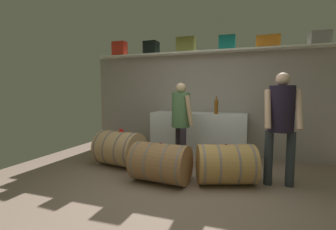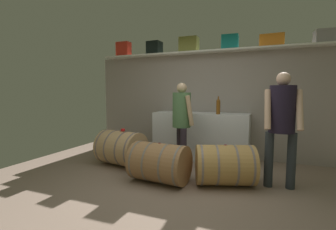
{
  "view_description": "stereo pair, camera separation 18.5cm",
  "coord_description": "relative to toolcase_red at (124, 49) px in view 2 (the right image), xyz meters",
  "views": [
    {
      "loc": [
        0.92,
        -2.95,
        1.36
      ],
      "look_at": [
        -0.37,
        0.78,
        0.99
      ],
      "focal_mm": 25.63,
      "sensor_mm": 36.0,
      "label": 1
    },
    {
      "loc": [
        1.1,
        -2.88,
        1.36
      ],
      "look_at": [
        -0.37,
        0.78,
        0.99
      ],
      "focal_mm": 25.63,
      "sensor_mm": 36.0,
      "label": 2
    }
  ],
  "objects": [
    {
      "name": "back_wall_panel",
      "position": [
        2.03,
        0.15,
        -1.29
      ],
      "size": [
        5.28,
        0.1,
        2.18
      ],
      "primitive_type": "cube",
      "color": "gray",
      "rests_on": "ground"
    },
    {
      "name": "toolcase_black",
      "position": [
        0.8,
        0.0,
        -0.02
      ],
      "size": [
        0.31,
        0.28,
        0.29
      ],
      "primitive_type": "cube",
      "rotation": [
        0.0,
        0.0,
        -0.05
      ],
      "color": "black",
      "rests_on": "high_shelf_board"
    },
    {
      "name": "work_cabinet",
      "position": [
        1.94,
        -0.22,
        -1.9
      ],
      "size": [
        1.91,
        0.61,
        0.95
      ],
      "primitive_type": "cube",
      "color": "silver",
      "rests_on": "ground"
    },
    {
      "name": "wine_bottle_amber",
      "position": [
        2.32,
        -0.39,
        -1.27
      ],
      "size": [
        0.08,
        0.08,
        0.34
      ],
      "color": "brown",
      "rests_on": "work_cabinet"
    },
    {
      "name": "toolcase_grey",
      "position": [
        4.07,
        0.0,
        -0.05
      ],
      "size": [
        0.35,
        0.29,
        0.23
      ],
      "primitive_type": "cube",
      "rotation": [
        0.0,
        0.0,
        0.07
      ],
      "color": "gray",
      "rests_on": "high_shelf_board"
    },
    {
      "name": "wine_barrel_near",
      "position": [
        0.66,
        -1.2,
        -2.05
      ],
      "size": [
        0.92,
        0.77,
        0.65
      ],
      "rotation": [
        0.0,
        0.0,
        -0.17
      ],
      "color": "tan",
      "rests_on": "ground"
    },
    {
      "name": "ground_plane",
      "position": [
        2.03,
        -1.53,
        -2.39
      ],
      "size": [
        6.48,
        7.67,
        0.02
      ],
      "primitive_type": "cube",
      "color": "gray"
    },
    {
      "name": "toolcase_teal",
      "position": [
        2.46,
        0.0,
        -0.03
      ],
      "size": [
        0.33,
        0.27,
        0.28
      ],
      "primitive_type": "cube",
      "rotation": [
        0.0,
        0.0,
        0.03
      ],
      "color": "#137D7B",
      "rests_on": "high_shelf_board"
    },
    {
      "name": "wine_barrel_flank",
      "position": [
        2.62,
        -1.46,
        -2.08
      ],
      "size": [
        0.98,
        0.83,
        0.61
      ],
      "rotation": [
        0.0,
        0.0,
        0.34
      ],
      "color": "tan",
      "rests_on": "ground"
    },
    {
      "name": "toolcase_orange",
      "position": [
        3.22,
        0.0,
        -0.05
      ],
      "size": [
        0.44,
        0.25,
        0.23
      ],
      "primitive_type": "cube",
      "rotation": [
        0.0,
        0.0,
        -0.07
      ],
      "color": "orange",
      "rests_on": "high_shelf_board"
    },
    {
      "name": "high_shelf_board",
      "position": [
        2.03,
        0.0,
        -0.18
      ],
      "size": [
        4.86,
        0.4,
        0.03
      ],
      "primitive_type": "cube",
      "color": "silver",
      "rests_on": "back_wall_panel"
    },
    {
      "name": "wine_glass",
      "position": [
        1.45,
        -0.2,
        -1.33
      ],
      "size": [
        0.09,
        0.09,
        0.14
      ],
      "color": "white",
      "rests_on": "work_cabinet"
    },
    {
      "name": "toolcase_olive",
      "position": [
        1.61,
        0.0,
        -0.01
      ],
      "size": [
        0.39,
        0.29,
        0.31
      ],
      "primitive_type": "cube",
      "rotation": [
        0.0,
        0.0,
        0.03
      ],
      "color": "olive",
      "rests_on": "high_shelf_board"
    },
    {
      "name": "tasting_cup",
      "position": [
        0.71,
        -1.2,
        -1.71
      ],
      "size": [
        0.07,
        0.07,
        0.04
      ],
      "primitive_type": "cylinder",
      "color": "red",
      "rests_on": "wine_barrel_near"
    },
    {
      "name": "toolcase_red",
      "position": [
        0.0,
        0.0,
        0.0
      ],
      "size": [
        0.32,
        0.2,
        0.33
      ],
      "primitive_type": "cube",
      "rotation": [
        0.0,
        0.0,
        -0.02
      ],
      "color": "red",
      "rests_on": "high_shelf_board"
    },
    {
      "name": "winemaker_pouring",
      "position": [
        3.37,
        -1.28,
        -1.37
      ],
      "size": [
        0.5,
        0.41,
        1.64
      ],
      "rotation": [
        0.0,
        0.0,
        -3.05
      ],
      "color": "#2A3036",
      "rests_on": "ground"
    },
    {
      "name": "visitor_tasting",
      "position": [
        1.78,
        -0.94,
        -1.43
      ],
      "size": [
        0.43,
        0.48,
        1.53
      ],
      "rotation": [
        0.0,
        0.0,
        -0.99
      ],
      "color": "#302834",
      "rests_on": "ground"
    },
    {
      "name": "wine_barrel_far",
      "position": [
        1.68,
        -1.72,
        -2.08
      ],
      "size": [
        0.89,
        0.66,
        0.61
      ],
      "rotation": [
        0.0,
        0.0,
        -0.09
      ],
      "color": "#996D44",
      "rests_on": "ground"
    }
  ]
}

